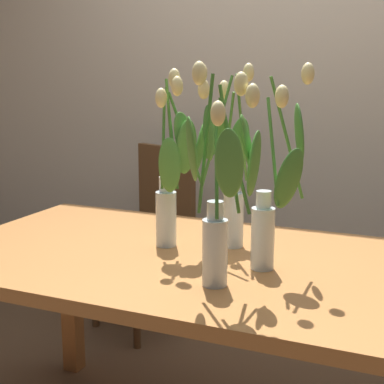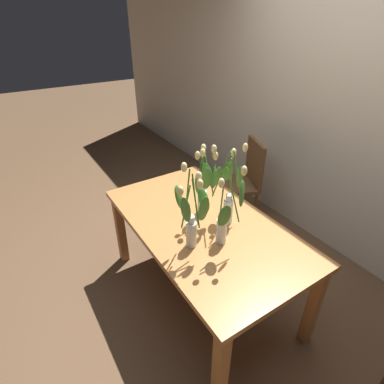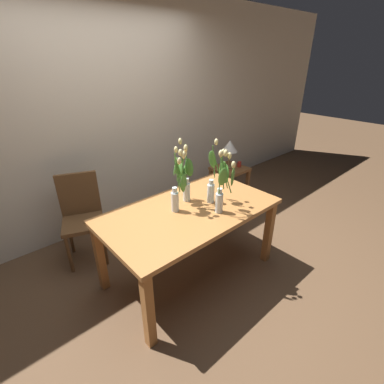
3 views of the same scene
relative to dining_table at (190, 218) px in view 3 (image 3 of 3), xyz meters
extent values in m
plane|color=brown|center=(0.00, 0.00, -0.65)|extent=(18.00, 18.00, 0.00)
cube|color=beige|center=(0.00, 1.47, 0.70)|extent=(9.00, 0.10, 2.70)
cube|color=#B7753D|center=(0.00, 0.00, 0.07)|extent=(1.60, 0.90, 0.04)
cube|color=#B7753D|center=(-0.74, -0.39, -0.30)|extent=(0.07, 0.07, 0.70)
cube|color=#B7753D|center=(0.74, -0.39, -0.30)|extent=(0.07, 0.07, 0.70)
cube|color=#B7753D|center=(-0.74, 0.39, -0.30)|extent=(0.07, 0.07, 0.70)
cube|color=#B7753D|center=(0.74, 0.39, -0.30)|extent=(0.07, 0.07, 0.70)
cylinder|color=silver|center=(-0.12, 0.07, 0.18)|extent=(0.07, 0.07, 0.18)
cylinder|color=silver|center=(-0.12, 0.07, 0.30)|extent=(0.04, 0.04, 0.05)
cylinder|color=silver|center=(-0.12, 0.07, 0.15)|extent=(0.06, 0.06, 0.11)
cylinder|color=#478433|center=(-0.11, 0.03, 0.43)|extent=(0.02, 0.05, 0.28)
ellipsoid|color=#F4E093|center=(-0.10, 0.01, 0.57)|extent=(0.04, 0.04, 0.06)
ellipsoid|color=#4C8E38|center=(-0.07, 0.00, 0.37)|extent=(0.07, 0.04, 0.17)
cylinder|color=#478433|center=(-0.05, 0.07, 0.45)|extent=(0.12, 0.02, 0.29)
ellipsoid|color=#F4E093|center=(0.01, 0.07, 0.60)|extent=(0.04, 0.04, 0.06)
ellipsoid|color=#4C8E38|center=(-0.01, 0.10, 0.42)|extent=(0.04, 0.11, 0.18)
cylinder|color=#478433|center=(-0.08, 0.04, 0.45)|extent=(0.07, 0.05, 0.31)
ellipsoid|color=#F4E093|center=(-0.05, 0.02, 0.61)|extent=(0.04, 0.04, 0.06)
ellipsoid|color=#4C8E38|center=(-0.03, 0.04, 0.43)|extent=(0.07, 0.07, 0.17)
cylinder|color=#478433|center=(-0.09, 0.05, 0.46)|extent=(0.05, 0.04, 0.34)
ellipsoid|color=#F4E093|center=(-0.07, 0.03, 0.63)|extent=(0.04, 0.04, 0.06)
ellipsoid|color=#4C8E38|center=(-0.04, 0.05, 0.45)|extent=(0.09, 0.09, 0.18)
cylinder|color=silver|center=(0.09, 0.14, 0.18)|extent=(0.07, 0.07, 0.18)
cylinder|color=silver|center=(0.09, 0.14, 0.30)|extent=(0.04, 0.04, 0.05)
cylinder|color=silver|center=(0.09, 0.14, 0.15)|extent=(0.06, 0.06, 0.11)
cylinder|color=#478433|center=(0.05, 0.18, 0.44)|extent=(0.06, 0.07, 0.30)
ellipsoid|color=#F4E093|center=(0.03, 0.21, 0.59)|extent=(0.04, 0.04, 0.06)
ellipsoid|color=#427F33|center=(0.00, 0.19, 0.45)|extent=(0.11, 0.07, 0.18)
cylinder|color=#478433|center=(0.05, 0.10, 0.47)|extent=(0.08, 0.09, 0.35)
ellipsoid|color=#F4E093|center=(0.01, 0.06, 0.65)|extent=(0.04, 0.04, 0.06)
ellipsoid|color=#427F33|center=(0.04, 0.05, 0.47)|extent=(0.08, 0.07, 0.18)
cylinder|color=#478433|center=(0.09, 0.20, 0.47)|extent=(0.02, 0.09, 0.35)
ellipsoid|color=#F4E093|center=(0.10, 0.24, 0.65)|extent=(0.04, 0.04, 0.06)
ellipsoid|color=#427F33|center=(0.07, 0.24, 0.42)|extent=(0.10, 0.04, 0.18)
cylinder|color=silver|center=(0.16, -0.21, 0.18)|extent=(0.07, 0.07, 0.18)
cylinder|color=silver|center=(0.16, -0.21, 0.30)|extent=(0.04, 0.04, 0.05)
cylinder|color=silver|center=(0.16, -0.21, 0.15)|extent=(0.06, 0.06, 0.11)
cylinder|color=#3D752D|center=(0.20, -0.20, 0.46)|extent=(0.06, 0.02, 0.33)
ellipsoid|color=#F4E093|center=(0.22, -0.20, 0.62)|extent=(0.04, 0.04, 0.06)
ellipsoid|color=#4C8E38|center=(0.23, -0.17, 0.47)|extent=(0.06, 0.12, 0.18)
cylinder|color=#3D752D|center=(0.14, -0.22, 0.47)|extent=(0.04, 0.03, 0.36)
ellipsoid|color=#F4E093|center=(0.12, -0.23, 0.65)|extent=(0.04, 0.04, 0.06)
ellipsoid|color=#4C8E38|center=(0.12, -0.27, 0.46)|extent=(0.06, 0.10, 0.18)
cylinder|color=#3D752D|center=(0.18, -0.26, 0.42)|extent=(0.05, 0.09, 0.25)
ellipsoid|color=#F4E093|center=(0.20, -0.30, 0.55)|extent=(0.04, 0.04, 0.06)
ellipsoid|color=#4C8E38|center=(0.23, -0.29, 0.44)|extent=(0.08, 0.06, 0.17)
cylinder|color=#3D752D|center=(0.21, -0.21, 0.44)|extent=(0.09, 0.01, 0.29)
ellipsoid|color=#F4E093|center=(0.26, -0.21, 0.59)|extent=(0.04, 0.04, 0.06)
ellipsoid|color=#4C8E38|center=(0.26, -0.18, 0.42)|extent=(0.04, 0.09, 0.18)
cylinder|color=silver|center=(0.24, -0.03, 0.18)|extent=(0.07, 0.07, 0.18)
cylinder|color=silver|center=(0.24, -0.03, 0.30)|extent=(0.04, 0.04, 0.05)
cylinder|color=silver|center=(0.24, -0.03, 0.15)|extent=(0.06, 0.06, 0.11)
cylinder|color=#478433|center=(0.29, 0.00, 0.47)|extent=(0.10, 0.06, 0.34)
ellipsoid|color=#F4E093|center=(0.34, 0.02, 0.65)|extent=(0.04, 0.04, 0.06)
ellipsoid|color=#427F33|center=(0.32, 0.04, 0.48)|extent=(0.07, 0.08, 0.18)
cylinder|color=#478433|center=(0.27, -0.07, 0.44)|extent=(0.06, 0.07, 0.29)
ellipsoid|color=#F4E093|center=(0.30, -0.10, 0.59)|extent=(0.04, 0.04, 0.06)
ellipsoid|color=#427F33|center=(0.32, -0.08, 0.37)|extent=(0.11, 0.07, 0.18)
cube|color=brown|center=(-0.67, 0.90, -0.20)|extent=(0.52, 0.52, 0.04)
cylinder|color=brown|center=(-0.58, 0.68, -0.43)|extent=(0.04, 0.04, 0.43)
cylinder|color=brown|center=(-0.89, 0.80, -0.43)|extent=(0.04, 0.04, 0.43)
cylinder|color=brown|center=(-0.45, 0.99, -0.43)|extent=(0.04, 0.04, 0.43)
cylinder|color=brown|center=(-0.77, 1.12, -0.43)|extent=(0.04, 0.04, 0.43)
cube|color=brown|center=(-0.60, 1.06, 0.05)|extent=(0.38, 0.18, 0.46)
cube|color=brown|center=(1.43, 0.75, -0.12)|extent=(0.44, 0.44, 0.04)
cube|color=brown|center=(1.24, 0.56, -0.39)|extent=(0.04, 0.04, 0.51)
cube|color=brown|center=(1.62, 0.56, -0.39)|extent=(0.04, 0.04, 0.51)
cube|color=brown|center=(1.24, 0.94, -0.39)|extent=(0.04, 0.04, 0.51)
cube|color=brown|center=(1.62, 0.94, -0.39)|extent=(0.04, 0.04, 0.51)
cylinder|color=olive|center=(1.42, 0.77, -0.09)|extent=(0.12, 0.12, 0.02)
cylinder|color=olive|center=(1.42, 0.77, 0.03)|extent=(0.02, 0.02, 0.22)
cone|color=silver|center=(1.42, 0.77, 0.22)|extent=(0.22, 0.22, 0.16)
cylinder|color=#B72D23|center=(1.56, 0.69, -0.06)|extent=(0.06, 0.06, 0.07)
camera|label=1|loc=(0.68, -1.56, 0.65)|focal=53.67mm
camera|label=2|loc=(1.43, -1.02, 1.40)|focal=28.29mm
camera|label=3|loc=(-1.43, -1.64, 1.34)|focal=25.88mm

